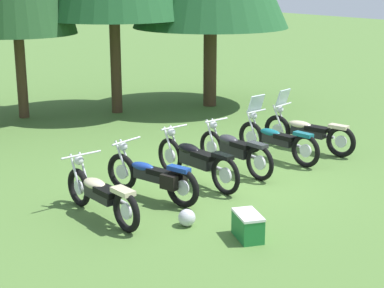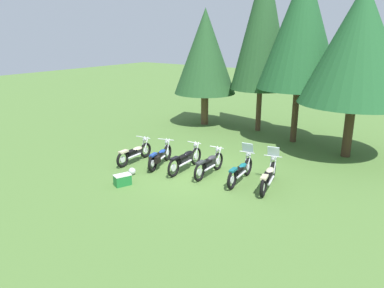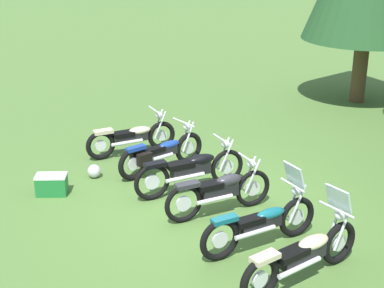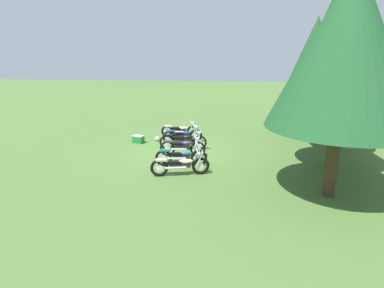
# 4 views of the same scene
# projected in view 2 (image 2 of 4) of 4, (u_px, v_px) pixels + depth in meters

# --- Properties ---
(ground_plane) EXTENTS (80.00, 80.00, 0.00)m
(ground_plane) POSITION_uv_depth(u_px,v_px,m) (196.00, 174.00, 15.12)
(ground_plane) COLOR #4C7033
(motorcycle_0) EXTENTS (0.77, 2.20, 1.00)m
(motorcycle_0) POSITION_uv_depth(u_px,v_px,m) (135.00, 153.00, 16.30)
(motorcycle_0) COLOR black
(motorcycle_0) RESTS_ON ground_plane
(motorcycle_1) EXTENTS (0.91, 2.15, 1.02)m
(motorcycle_1) POSITION_uv_depth(u_px,v_px,m) (160.00, 156.00, 15.82)
(motorcycle_1) COLOR black
(motorcycle_1) RESTS_ON ground_plane
(motorcycle_2) EXTENTS (0.65, 2.43, 1.03)m
(motorcycle_2) POSITION_uv_depth(u_px,v_px,m) (186.00, 159.00, 15.34)
(motorcycle_2) COLOR black
(motorcycle_2) RESTS_ON ground_plane
(motorcycle_3) EXTENTS (0.62, 2.19, 1.02)m
(motorcycle_3) POSITION_uv_depth(u_px,v_px,m) (209.00, 164.00, 14.82)
(motorcycle_3) COLOR black
(motorcycle_3) RESTS_ON ground_plane
(motorcycle_4) EXTENTS (0.61, 2.28, 1.38)m
(motorcycle_4) POSITION_uv_depth(u_px,v_px,m) (241.00, 170.00, 14.18)
(motorcycle_4) COLOR black
(motorcycle_4) RESTS_ON ground_plane
(motorcycle_5) EXTENTS (0.83, 2.37, 1.37)m
(motorcycle_5) POSITION_uv_depth(u_px,v_px,m) (269.00, 176.00, 13.65)
(motorcycle_5) COLOR black
(motorcycle_5) RESTS_ON ground_plane
(pine_tree_0) EXTENTS (3.63, 3.63, 6.76)m
(pine_tree_0) POSITION_uv_depth(u_px,v_px,m) (205.00, 52.00, 21.89)
(pine_tree_0) COLOR brown
(pine_tree_0) RESTS_ON ground_plane
(pine_tree_1) EXTENTS (3.29, 3.29, 9.33)m
(pine_tree_1) POSITION_uv_depth(u_px,v_px,m) (263.00, 24.00, 19.97)
(pine_tree_1) COLOR #4C3823
(pine_tree_1) RESTS_ON ground_plane
(pine_tree_2) EXTENTS (4.02, 4.02, 8.55)m
(pine_tree_2) POSITION_uv_depth(u_px,v_px,m) (302.00, 28.00, 17.85)
(pine_tree_2) COLOR #42301E
(pine_tree_2) RESTS_ON ground_plane
(pine_tree_3) EXTENTS (4.73, 4.73, 7.45)m
(pine_tree_3) POSITION_uv_depth(u_px,v_px,m) (359.00, 45.00, 15.79)
(pine_tree_3) COLOR #42301E
(pine_tree_3) RESTS_ON ground_plane
(picnic_cooler) EXTENTS (0.54, 0.69, 0.42)m
(picnic_cooler) POSITION_uv_depth(u_px,v_px,m) (123.00, 180.00, 13.92)
(picnic_cooler) COLOR #1E7233
(picnic_cooler) RESTS_ON ground_plane
(dropped_helmet) EXTENTS (0.29, 0.29, 0.29)m
(dropped_helmet) POSITION_uv_depth(u_px,v_px,m) (132.00, 171.00, 14.96)
(dropped_helmet) COLOR silver
(dropped_helmet) RESTS_ON ground_plane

